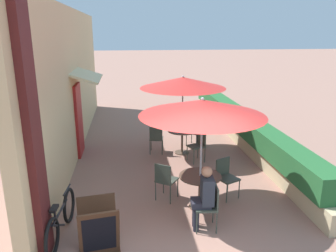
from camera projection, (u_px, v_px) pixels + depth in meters
cafe_facade_wall at (73, 82)px, 9.75m from camera, size 0.98×11.78×4.20m
planter_hedge at (241, 126)px, 10.86m from camera, size 0.60×10.78×1.01m
patio_table_near at (200, 183)px, 6.74m from camera, size 0.87×0.87×0.72m
patio_umbrella_near at (202, 108)px, 6.30m from camera, size 2.48×2.48×2.35m
cafe_chair_near_left at (226, 175)px, 7.21m from camera, size 0.53×0.53×0.87m
cafe_chair_near_right at (165, 178)px, 7.03m from camera, size 0.56×0.56×0.87m
cafe_chair_near_back at (210, 203)px, 6.01m from camera, size 0.43×0.43×0.87m
seated_patron_near_back at (204, 195)px, 5.96m from camera, size 0.43×0.36×1.25m
patio_table_mid at (182, 136)px, 9.80m from camera, size 0.87×0.87×0.72m
patio_umbrella_mid at (183, 82)px, 9.35m from camera, size 2.48×2.48×2.35m
cafe_chair_mid_left at (198, 144)px, 9.18m from camera, size 0.52×0.52×0.87m
cafe_chair_mid_right at (192, 130)px, 10.47m from camera, size 0.56×0.56×0.87m
seated_patron_mid_right at (195, 125)px, 10.37m from camera, size 0.51×0.50×1.25m
cafe_chair_mid_back at (156, 137)px, 9.76m from camera, size 0.46×0.46×0.87m
coffee_cup_mid at (182, 127)px, 9.87m from camera, size 0.07×0.07×0.09m
bicycle_leaning at (61, 220)px, 5.79m from camera, size 0.23×1.71×0.76m
menu_board at (98, 228)px, 5.38m from camera, size 0.73×0.72×0.90m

